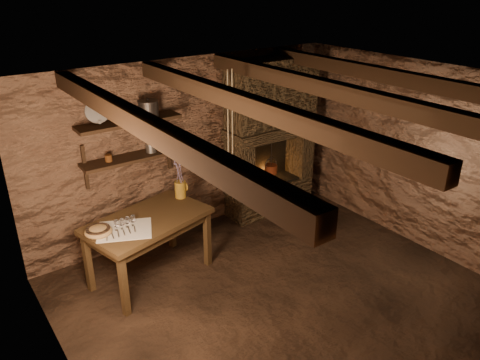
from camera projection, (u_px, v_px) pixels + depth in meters
floor at (280, 297)px, 5.29m from camera, size 4.50×4.50×0.00m
back_wall at (188, 148)px, 6.29m from camera, size 4.50×0.04×2.40m
front_wall at (468, 304)px, 3.32m from camera, size 4.50×0.04×2.40m
left_wall at (62, 278)px, 3.61m from camera, size 0.04×4.00×2.40m
right_wall at (418, 156)px, 6.00m from camera, size 0.04×4.00×2.40m
ceiling at (289, 86)px, 4.32m from camera, size 4.50×4.00×0.04m
beam_far_left at (140, 123)px, 3.56m from camera, size 0.14×3.95×0.16m
beam_mid_left at (246, 103)px, 4.09m from camera, size 0.14×3.95×0.16m
beam_mid_right at (327, 88)px, 4.62m from camera, size 0.14×3.95×0.16m
beam_far_right at (392, 76)px, 5.15m from camera, size 0.14×3.95×0.16m
shelf_lower at (133, 158)px, 5.68m from camera, size 1.25×0.30×0.04m
shelf_upper at (129, 122)px, 5.50m from camera, size 1.25×0.30×0.04m
hearth at (271, 133)px, 6.77m from camera, size 1.43×0.51×2.30m
work_table at (150, 246)px, 5.48m from camera, size 1.54×1.11×0.79m
linen_cloth at (125, 230)px, 5.08m from camera, size 0.71×0.66×0.01m
pewter_cutlery_row at (125, 230)px, 5.06m from camera, size 0.51×0.37×0.01m
drinking_glasses at (122, 222)px, 5.15m from camera, size 0.18×0.06×0.07m
stoneware_jug at (180, 182)px, 5.75m from camera, size 0.16×0.15×0.49m
wooden_bowl at (98, 231)px, 4.99m from camera, size 0.34×0.34×0.10m
iron_stockpot at (149, 109)px, 5.59m from camera, size 0.28×0.28×0.18m
tin_pan at (97, 111)px, 5.33m from camera, size 0.30×0.17×0.28m
small_kettle at (151, 147)px, 5.78m from camera, size 0.18×0.14×0.18m
rusty_tin at (109, 158)px, 5.50m from camera, size 0.10×0.10×0.08m
red_pot at (271, 168)px, 6.94m from camera, size 0.25×0.25×0.54m
hanging_ropes at (230, 121)px, 5.37m from camera, size 0.08×0.08×1.20m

